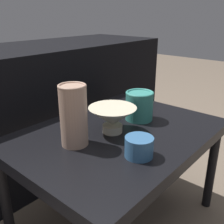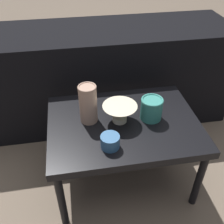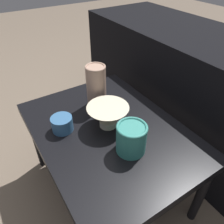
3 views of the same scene
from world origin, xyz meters
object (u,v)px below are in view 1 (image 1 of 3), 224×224
at_px(bowl, 112,117).
at_px(vase_colorful_right, 139,105).
at_px(vase_textured_left, 74,115).
at_px(cup, 139,147).

distance_m(bowl, vase_colorful_right, 0.16).
height_order(vase_textured_left, cup, vase_textured_left).
bearing_deg(cup, bowl, 65.82).
relative_size(vase_textured_left, cup, 2.34).
height_order(bowl, cup, bowl).
xyz_separation_m(vase_textured_left, cup, (0.07, -0.20, -0.07)).
relative_size(bowl, vase_colorful_right, 1.48).
height_order(vase_colorful_right, cup, vase_colorful_right).
xyz_separation_m(vase_colorful_right, cup, (-0.23, -0.16, -0.03)).
height_order(vase_textured_left, vase_colorful_right, vase_textured_left).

